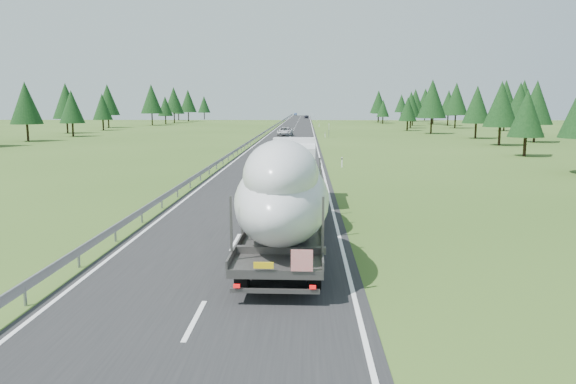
{
  "coord_description": "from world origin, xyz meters",
  "views": [
    {
      "loc": [
        3.09,
        -23.79,
        5.95
      ],
      "look_at": [
        2.28,
        0.64,
        2.15
      ],
      "focal_mm": 35.0,
      "sensor_mm": 36.0,
      "label": 1
    }
  ],
  "objects_px": {
    "distant_car_dark": "(306,117)",
    "distant_car_blue": "(295,114)",
    "boat_truck": "(288,183)",
    "highway_sign": "(329,128)",
    "distant_van": "(285,131)"
  },
  "relations": [
    {
      "from": "distant_van",
      "to": "distant_car_dark",
      "type": "relative_size",
      "value": 1.41
    },
    {
      "from": "boat_truck",
      "to": "distant_car_dark",
      "type": "bearing_deg",
      "value": 89.84
    },
    {
      "from": "highway_sign",
      "to": "distant_van",
      "type": "bearing_deg",
      "value": 145.84
    },
    {
      "from": "boat_truck",
      "to": "highway_sign",
      "type": "bearing_deg",
      "value": 86.44
    },
    {
      "from": "boat_truck",
      "to": "distant_van",
      "type": "relative_size",
      "value": 3.49
    },
    {
      "from": "highway_sign",
      "to": "boat_truck",
      "type": "relative_size",
      "value": 0.12
    },
    {
      "from": "distant_van",
      "to": "distant_car_dark",
      "type": "height_order",
      "value": "distant_van"
    },
    {
      "from": "distant_car_dark",
      "to": "distant_car_blue",
      "type": "distance_m",
      "value": 70.41
    },
    {
      "from": "boat_truck",
      "to": "distant_van",
      "type": "height_order",
      "value": "boat_truck"
    },
    {
      "from": "boat_truck",
      "to": "distant_car_blue",
      "type": "height_order",
      "value": "boat_truck"
    },
    {
      "from": "boat_truck",
      "to": "distant_van",
      "type": "distance_m",
      "value": 84.83
    },
    {
      "from": "highway_sign",
      "to": "boat_truck",
      "type": "distance_m",
      "value": 79.27
    },
    {
      "from": "highway_sign",
      "to": "distant_van",
      "type": "relative_size",
      "value": 0.43
    },
    {
      "from": "distant_van",
      "to": "distant_car_blue",
      "type": "height_order",
      "value": "distant_van"
    },
    {
      "from": "highway_sign",
      "to": "distant_car_dark",
      "type": "distance_m",
      "value": 148.77
    }
  ]
}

